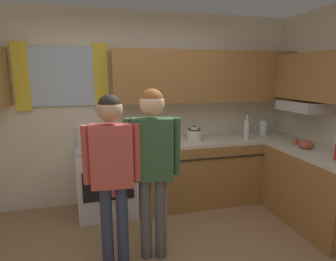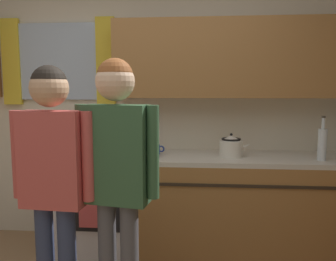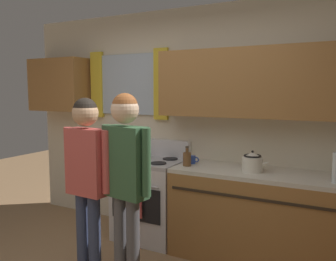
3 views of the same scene
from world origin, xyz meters
name	(u,v)px [view 2 (image 2 of 3)]	position (x,y,z in m)	size (l,w,h in m)	color
back_wall_unit	(158,90)	(0.11, 1.82, 1.48)	(4.60, 0.42, 2.60)	beige
kitchen_counter_run	(318,221)	(1.44, 1.23, 0.45)	(2.31, 1.82, 0.90)	#9E6B38
stove_oven	(103,200)	(-0.39, 1.54, 0.47)	(0.72, 0.67, 1.10)	silver
bottle_tall_clear	(322,143)	(1.50, 1.42, 1.04)	(0.07, 0.07, 0.37)	silver
bottle_squat_brown	(154,148)	(0.11, 1.45, 0.98)	(0.08, 0.08, 0.21)	brown
mug_cobalt_blue	(157,149)	(0.11, 1.58, 0.94)	(0.11, 0.07, 0.08)	#2D479E
stovetop_kettle	(231,146)	(0.77, 1.50, 1.00)	(0.27, 0.20, 0.21)	silver
adult_left	(53,169)	(-0.36, 0.45, 1.02)	(0.50, 0.22, 1.62)	#2D3856
adult_in_plaid	(117,165)	(0.01, 0.49, 1.04)	(0.51, 0.22, 1.66)	#4C4C51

